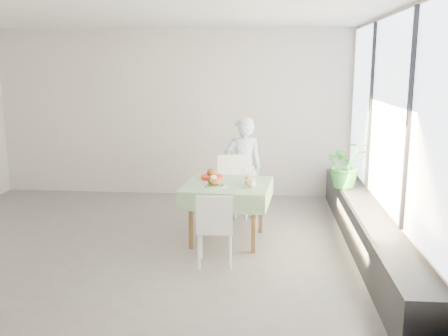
# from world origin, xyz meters

# --- Properties ---
(floor) EXTENTS (6.00, 6.00, 0.00)m
(floor) POSITION_xyz_m (0.00, 0.00, 0.00)
(floor) COLOR #5E5B59
(floor) RESTS_ON ground
(ceiling) EXTENTS (6.00, 6.00, 0.00)m
(ceiling) POSITION_xyz_m (0.00, 0.00, 2.80)
(ceiling) COLOR white
(ceiling) RESTS_ON ground
(wall_back) EXTENTS (6.00, 0.02, 2.80)m
(wall_back) POSITION_xyz_m (0.00, 2.50, 1.40)
(wall_back) COLOR beige
(wall_back) RESTS_ON ground
(wall_front) EXTENTS (6.00, 0.02, 2.80)m
(wall_front) POSITION_xyz_m (0.00, -2.50, 1.40)
(wall_front) COLOR beige
(wall_front) RESTS_ON ground
(wall_right) EXTENTS (0.02, 5.00, 2.80)m
(wall_right) POSITION_xyz_m (3.00, 0.00, 1.40)
(wall_right) COLOR beige
(wall_right) RESTS_ON ground
(window_pane) EXTENTS (0.01, 4.80, 2.18)m
(window_pane) POSITION_xyz_m (2.97, 0.00, 1.65)
(window_pane) COLOR #D1E0F9
(window_pane) RESTS_ON ground
(window_ledge) EXTENTS (0.40, 4.80, 0.50)m
(window_ledge) POSITION_xyz_m (2.80, 0.00, 0.25)
(window_ledge) COLOR black
(window_ledge) RESTS_ON ground
(cafe_table) EXTENTS (1.14, 1.14, 0.74)m
(cafe_table) POSITION_xyz_m (1.10, 0.18, 0.46)
(cafe_table) COLOR brown
(cafe_table) RESTS_ON ground
(chair_far) EXTENTS (0.57, 0.57, 0.96)m
(chair_far) POSITION_xyz_m (1.17, 0.83, 0.30)
(chair_far) COLOR white
(chair_far) RESTS_ON ground
(chair_near) EXTENTS (0.42, 0.42, 0.83)m
(chair_near) POSITION_xyz_m (1.02, -0.63, 0.26)
(chair_near) COLOR white
(chair_near) RESTS_ON ground
(diner) EXTENTS (0.61, 0.47, 1.49)m
(diner) POSITION_xyz_m (1.26, 1.13, 0.74)
(diner) COLOR #81A9CF
(diner) RESTS_ON ground
(main_dish) EXTENTS (0.28, 0.28, 0.14)m
(main_dish) POSITION_xyz_m (0.96, 0.00, 0.79)
(main_dish) COLOR white
(main_dish) RESTS_ON cafe_table
(juice_cup_orange) EXTENTS (0.10, 0.10, 0.27)m
(juice_cup_orange) POSITION_xyz_m (1.36, 0.16, 0.81)
(juice_cup_orange) COLOR white
(juice_cup_orange) RESTS_ON cafe_table
(juice_cup_lemonade) EXTENTS (0.10, 0.10, 0.27)m
(juice_cup_lemonade) POSITION_xyz_m (1.41, 0.00, 0.81)
(juice_cup_lemonade) COLOR white
(juice_cup_lemonade) RESTS_ON cafe_table
(second_dish) EXTENTS (0.28, 0.28, 0.13)m
(second_dish) POSITION_xyz_m (0.88, 0.42, 0.78)
(second_dish) COLOR red
(second_dish) RESTS_ON cafe_table
(potted_plant) EXTENTS (0.74, 0.69, 0.67)m
(potted_plant) POSITION_xyz_m (2.70, 1.10, 0.83)
(potted_plant) COLOR #2C843A
(potted_plant) RESTS_ON window_ledge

